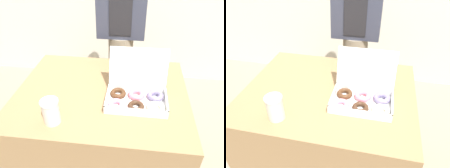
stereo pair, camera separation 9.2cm
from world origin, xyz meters
TOP-DOWN VIEW (x-y plane):
  - ground_plane at (0.00, 0.00)m, footprint 14.00×14.00m
  - table at (0.00, 0.00)m, footprint 1.01×0.81m
  - donut_box at (0.21, -0.07)m, footprint 0.34×0.29m
  - coffee_cup at (-0.20, -0.28)m, footprint 0.09×0.09m
  - person_customer at (0.05, 0.71)m, footprint 0.39×0.21m

SIDE VIEW (x-z plane):
  - ground_plane at x=0.00m, z-range 0.00..0.00m
  - table at x=0.00m, z-range 0.00..0.76m
  - donut_box at x=0.21m, z-range 0.68..0.93m
  - coffee_cup at x=-0.20m, z-range 0.76..0.90m
  - person_customer at x=0.05m, z-range 0.08..1.65m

